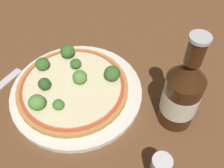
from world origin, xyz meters
The scene contains 12 objects.
ground_plane centered at (0.00, 0.00, 0.00)m, with size 3.00×3.00×0.00m, color brown.
plate centered at (0.02, -0.02, 0.01)m, with size 0.29×0.29×0.01m.
pizza centered at (0.01, -0.02, 0.02)m, with size 0.24×0.24×0.01m.
broccoli_floret_0 centered at (0.00, 0.04, 0.04)m, with size 0.03×0.03×0.02m.
broccoli_floret_1 centered at (-0.05, -0.04, 0.04)m, with size 0.03×0.03×0.03m.
broccoli_floret_2 centered at (0.09, 0.02, 0.04)m, with size 0.04×0.04×0.03m.
broccoli_floret_3 centered at (-0.04, -0.09, 0.04)m, with size 0.03×0.03×0.03m.
broccoli_floret_4 centered at (-0.07, 0.02, 0.04)m, with size 0.03×0.03×0.03m.
broccoli_floret_5 centered at (0.00, -0.08, 0.04)m, with size 0.02×0.02×0.02m.
broccoli_floret_6 centered at (-0.03, 0.07, 0.04)m, with size 0.03×0.03×0.03m.
broccoli_floret_7 centered at (0.02, -0.01, 0.04)m, with size 0.03×0.03×0.03m.
beer_bottle centered at (0.23, -0.04, 0.08)m, with size 0.07×0.07×0.21m.
Camera 1 is at (0.17, -0.35, 0.46)m, focal length 42.00 mm.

